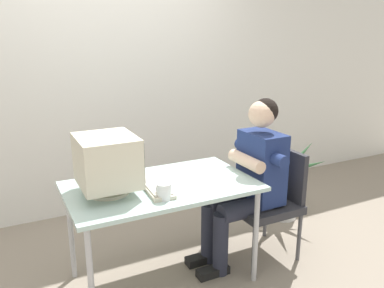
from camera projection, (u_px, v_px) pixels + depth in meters
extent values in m
plane|color=gray|center=(164.00, 278.00, 2.76)|extent=(12.00, 12.00, 0.00)
cube|color=silver|center=(133.00, 54.00, 3.69)|extent=(8.00, 0.10, 3.00)
cylinder|color=#B7B7BC|center=(91.00, 282.00, 2.15)|extent=(0.04, 0.04, 0.69)
cylinder|color=#B7B7BC|center=(256.00, 236.00, 2.64)|extent=(0.04, 0.04, 0.69)
cylinder|color=#B7B7BC|center=(71.00, 233.00, 2.68)|extent=(0.04, 0.04, 0.69)
cylinder|color=#B7B7BC|center=(211.00, 203.00, 3.17)|extent=(0.04, 0.04, 0.69)
cube|color=silver|center=(161.00, 186.00, 2.57)|extent=(1.24, 0.74, 0.03)
cylinder|color=beige|center=(109.00, 192.00, 2.41)|extent=(0.25, 0.25, 0.02)
cylinder|color=beige|center=(109.00, 187.00, 2.41)|extent=(0.06, 0.06, 0.04)
cube|color=beige|center=(107.00, 160.00, 2.36)|extent=(0.35, 0.39, 0.31)
cube|color=black|center=(135.00, 157.00, 2.44)|extent=(0.01, 0.33, 0.25)
cube|color=beige|center=(154.00, 186.00, 2.50)|extent=(0.17, 0.47, 0.02)
cube|color=beige|center=(154.00, 184.00, 2.50)|extent=(0.15, 0.42, 0.01)
cylinder|color=#4C4C51|center=(254.00, 250.00, 2.75)|extent=(0.03, 0.03, 0.39)
cylinder|color=#4C4C51|center=(299.00, 237.00, 2.93)|extent=(0.03, 0.03, 0.39)
cylinder|color=#4C4C51|center=(224.00, 226.00, 3.11)|extent=(0.03, 0.03, 0.39)
cylinder|color=#4C4C51|center=(265.00, 215.00, 3.29)|extent=(0.03, 0.03, 0.39)
cube|color=#2D2D33|center=(262.00, 205.00, 2.96)|extent=(0.48, 0.48, 0.06)
cube|color=#2D2D33|center=(286.00, 173.00, 3.00)|extent=(0.04, 0.43, 0.39)
cube|color=navy|center=(261.00, 167.00, 2.87)|extent=(0.22, 0.35, 0.53)
sphere|color=beige|center=(262.00, 114.00, 2.75)|extent=(0.19, 0.19, 0.19)
sphere|color=black|center=(265.00, 111.00, 2.76)|extent=(0.18, 0.18, 0.18)
cylinder|color=#262838|center=(245.00, 209.00, 2.77)|extent=(0.40, 0.14, 0.14)
cylinder|color=#262838|center=(231.00, 200.00, 2.93)|extent=(0.40, 0.14, 0.14)
cylinder|color=#262838|center=(221.00, 244.00, 2.75)|extent=(0.11, 0.11, 0.47)
cylinder|color=#262838|center=(208.00, 233.00, 2.91)|extent=(0.11, 0.11, 0.47)
cube|color=black|center=(213.00, 271.00, 2.78)|extent=(0.24, 0.09, 0.06)
cube|color=black|center=(201.00, 259.00, 2.93)|extent=(0.24, 0.09, 0.06)
cylinder|color=navy|center=(278.00, 160.00, 2.65)|extent=(0.09, 0.14, 0.09)
cylinder|color=navy|center=(244.00, 145.00, 3.00)|extent=(0.09, 0.14, 0.09)
cylinder|color=beige|center=(246.00, 161.00, 2.79)|extent=(0.09, 0.35, 0.09)
cylinder|color=silver|center=(284.00, 204.00, 3.65)|extent=(0.24, 0.24, 0.27)
cylinder|color=brown|center=(285.00, 181.00, 3.59)|extent=(0.04, 0.04, 0.19)
cone|color=#38693D|center=(298.00, 158.00, 3.58)|extent=(0.37, 0.09, 0.33)
cone|color=#38693D|center=(289.00, 158.00, 3.67)|extent=(0.32, 0.32, 0.32)
cone|color=#38693D|center=(272.00, 161.00, 3.65)|extent=(0.17, 0.41, 0.27)
cone|color=#38693D|center=(273.00, 159.00, 3.56)|extent=(0.32, 0.28, 0.35)
cone|color=#38693D|center=(278.00, 167.00, 3.44)|extent=(0.40, 0.23, 0.28)
cone|color=#38693D|center=(293.00, 165.00, 3.41)|extent=(0.16, 0.37, 0.34)
cone|color=#38693D|center=(304.00, 167.00, 3.49)|extent=(0.27, 0.38, 0.28)
cylinder|color=white|center=(164.00, 191.00, 2.32)|extent=(0.09, 0.09, 0.10)
torus|color=white|center=(161.00, 189.00, 2.36)|extent=(0.07, 0.01, 0.07)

